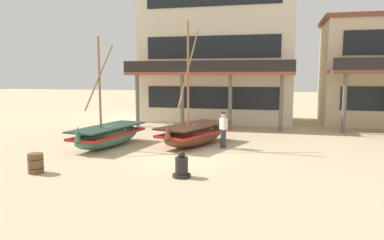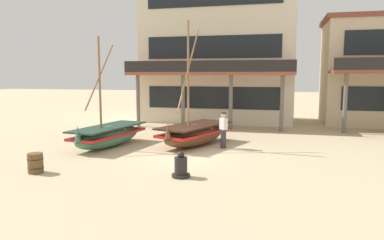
{
  "view_description": "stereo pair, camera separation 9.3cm",
  "coord_description": "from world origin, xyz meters",
  "px_view_note": "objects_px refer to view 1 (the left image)",
  "views": [
    {
      "loc": [
        3.74,
        -14.38,
        3.41
      ],
      "look_at": [
        0.0,
        1.0,
        1.4
      ],
      "focal_mm": 33.39,
      "sensor_mm": 36.0,
      "label": 1
    },
    {
      "loc": [
        3.83,
        -14.36,
        3.41
      ],
      "look_at": [
        0.0,
        1.0,
        1.4
      ],
      "focal_mm": 33.39,
      "sensor_mm": 36.0,
      "label": 2
    }
  ],
  "objects_px": {
    "fisherman_by_hull": "(223,130)",
    "wooden_barrel": "(36,163)",
    "capstan_winch": "(182,167)",
    "fishing_boat_centre_large": "(108,135)",
    "harbor_building_main": "(218,50)",
    "fishing_boat_near_left": "(194,134)"
  },
  "relations": [
    {
      "from": "fishing_boat_near_left",
      "to": "wooden_barrel",
      "type": "bearing_deg",
      "value": -124.55
    },
    {
      "from": "capstan_winch",
      "to": "harbor_building_main",
      "type": "height_order",
      "value": "harbor_building_main"
    },
    {
      "from": "capstan_winch",
      "to": "harbor_building_main",
      "type": "xyz_separation_m",
      "value": [
        -1.35,
        15.32,
        4.88
      ]
    },
    {
      "from": "fishing_boat_centre_large",
      "to": "capstan_winch",
      "type": "relative_size",
      "value": 5.86
    },
    {
      "from": "wooden_barrel",
      "to": "harbor_building_main",
      "type": "bearing_deg",
      "value": 76.96
    },
    {
      "from": "fishing_boat_near_left",
      "to": "capstan_winch",
      "type": "relative_size",
      "value": 6.71
    },
    {
      "from": "fishing_boat_centre_large",
      "to": "capstan_winch",
      "type": "distance_m",
      "value": 6.28
    },
    {
      "from": "fisherman_by_hull",
      "to": "fishing_boat_centre_large",
      "type": "bearing_deg",
      "value": -169.66
    },
    {
      "from": "wooden_barrel",
      "to": "fisherman_by_hull",
      "type": "bearing_deg",
      "value": 45.61
    },
    {
      "from": "fishing_boat_centre_large",
      "to": "fisherman_by_hull",
      "type": "distance_m",
      "value": 5.47
    },
    {
      "from": "fisherman_by_hull",
      "to": "capstan_winch",
      "type": "relative_size",
      "value": 1.93
    },
    {
      "from": "fishing_boat_near_left",
      "to": "capstan_winch",
      "type": "xyz_separation_m",
      "value": [
        0.84,
        -5.4,
        -0.24
      ]
    },
    {
      "from": "fishing_boat_near_left",
      "to": "fisherman_by_hull",
      "type": "relative_size",
      "value": 3.49
    },
    {
      "from": "fishing_boat_near_left",
      "to": "fishing_boat_centre_large",
      "type": "bearing_deg",
      "value": -161.56
    },
    {
      "from": "fisherman_by_hull",
      "to": "wooden_barrel",
      "type": "xyz_separation_m",
      "value": [
        -5.7,
        -5.82,
        -0.48
      ]
    },
    {
      "from": "wooden_barrel",
      "to": "harbor_building_main",
      "type": "distance_m",
      "value": 17.19
    },
    {
      "from": "fisherman_by_hull",
      "to": "harbor_building_main",
      "type": "bearing_deg",
      "value": 100.94
    },
    {
      "from": "wooden_barrel",
      "to": "capstan_winch",
      "type": "bearing_deg",
      "value": 8.27
    },
    {
      "from": "fishing_boat_near_left",
      "to": "fishing_boat_centre_large",
      "type": "relative_size",
      "value": 1.15
    },
    {
      "from": "wooden_barrel",
      "to": "harbor_building_main",
      "type": "relative_size",
      "value": 0.06
    },
    {
      "from": "fisherman_by_hull",
      "to": "wooden_barrel",
      "type": "distance_m",
      "value": 8.16
    },
    {
      "from": "capstan_winch",
      "to": "fishing_boat_centre_large",
      "type": "bearing_deg",
      "value": 139.16
    }
  ]
}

